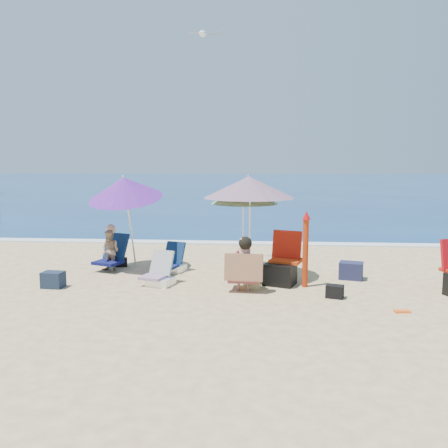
# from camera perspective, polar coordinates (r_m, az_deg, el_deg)

# --- Properties ---
(ground) EXTENTS (120.00, 120.00, 0.00)m
(ground) POSITION_cam_1_polar(r_m,az_deg,el_deg) (8.45, 1.50, -8.32)
(ground) COLOR #D8BC84
(ground) RESTS_ON ground
(sea) EXTENTS (120.00, 80.00, 0.12)m
(sea) POSITION_cam_1_polar(r_m,az_deg,el_deg) (53.18, 4.11, 4.93)
(sea) COLOR navy
(sea) RESTS_ON ground
(foam) EXTENTS (120.00, 0.50, 0.04)m
(foam) POSITION_cam_1_polar(r_m,az_deg,el_deg) (13.42, 2.67, -2.31)
(foam) COLOR white
(foam) RESTS_ON ground
(umbrella_turquoise) EXTENTS (1.80, 1.80, 2.06)m
(umbrella_turquoise) POSITION_cam_1_polar(r_m,az_deg,el_deg) (9.27, 3.04, 4.44)
(umbrella_turquoise) COLOR white
(umbrella_turquoise) RESTS_ON ground
(umbrella_striped) EXTENTS (1.81, 1.81, 1.87)m
(umbrella_striped) POSITION_cam_1_polar(r_m,az_deg,el_deg) (9.90, 2.51, 3.61)
(umbrella_striped) COLOR white
(umbrella_striped) RESTS_ON ground
(umbrella_blue) EXTENTS (1.79, 1.84, 2.15)m
(umbrella_blue) POSITION_cam_1_polar(r_m,az_deg,el_deg) (10.19, -11.85, 4.27)
(umbrella_blue) COLOR silver
(umbrella_blue) RESTS_ON ground
(furled_umbrella) EXTENTS (0.16, 0.16, 1.42)m
(furled_umbrella) POSITION_cam_1_polar(r_m,az_deg,el_deg) (8.84, 9.79, -2.56)
(furled_umbrella) COLOR #A52B0B
(furled_umbrella) RESTS_ON ground
(chair_navy) EXTENTS (0.64, 0.75, 0.62)m
(chair_navy) POSITION_cam_1_polar(r_m,az_deg,el_deg) (10.07, -6.24, -4.82)
(chair_navy) COLOR #0D184A
(chair_navy) RESTS_ON ground
(chair_rainbow) EXTENTS (0.68, 0.65, 0.62)m
(chair_rainbow) POSITION_cam_1_polar(r_m,az_deg,el_deg) (9.06, -7.78, -6.23)
(chair_rainbow) COLOR #E76B51
(chair_rainbow) RESTS_ON ground
(camp_chair_left) EXTENTS (0.82, 0.86, 0.99)m
(camp_chair_left) POSITION_cam_1_polar(r_m,az_deg,el_deg) (9.08, 6.95, -5.33)
(camp_chair_left) COLOR red
(camp_chair_left) RESTS_ON ground
(person_center) EXTENTS (0.69, 0.59, 0.99)m
(person_center) POSITION_cam_1_polar(r_m,az_deg,el_deg) (8.49, 2.37, -4.92)
(person_center) COLOR tan
(person_center) RESTS_ON ground
(person_left) EXTENTS (0.71, 0.88, 0.97)m
(person_left) POSITION_cam_1_polar(r_m,az_deg,el_deg) (10.35, -13.48, -3.07)
(person_left) COLOR tan
(person_left) RESTS_ON ground
(bag_navy_a) EXTENTS (0.40, 0.31, 0.30)m
(bag_navy_a) POSITION_cam_1_polar(r_m,az_deg,el_deg) (9.33, -19.87, -6.32)
(bag_navy_a) COLOR #182336
(bag_navy_a) RESTS_ON ground
(bag_black_a) EXTENTS (0.29, 0.24, 0.19)m
(bag_black_a) POSITION_cam_1_polar(r_m,az_deg,el_deg) (10.78, -12.26, -4.51)
(bag_black_a) COLOR black
(bag_black_a) RESTS_ON ground
(bag_tan) EXTENTS (0.32, 0.23, 0.27)m
(bag_tan) POSITION_cam_1_polar(r_m,az_deg,el_deg) (8.76, 3.39, -6.87)
(bag_tan) COLOR tan
(bag_tan) RESTS_ON ground
(bag_navy_b) EXTENTS (0.52, 0.44, 0.34)m
(bag_navy_b) POSITION_cam_1_polar(r_m,az_deg,el_deg) (9.74, 15.03, -5.44)
(bag_navy_b) COLOR #1C203E
(bag_navy_b) RESTS_ON ground
(bag_black_b) EXTENTS (0.34, 0.28, 0.22)m
(bag_black_b) POSITION_cam_1_polar(r_m,az_deg,el_deg) (8.36, 13.18, -7.91)
(bag_black_b) COLOR black
(bag_black_b) RESTS_ON ground
(orange_item) EXTENTS (0.25, 0.13, 0.03)m
(orange_item) POSITION_cam_1_polar(r_m,az_deg,el_deg) (7.91, 20.64, -9.81)
(orange_item) COLOR #FD5D1A
(orange_item) RESTS_ON ground
(seagull) EXTENTS (0.73, 0.32, 0.12)m
(seagull) POSITION_cam_1_polar(r_m,az_deg,el_deg) (10.96, -2.56, 21.89)
(seagull) COLOR white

